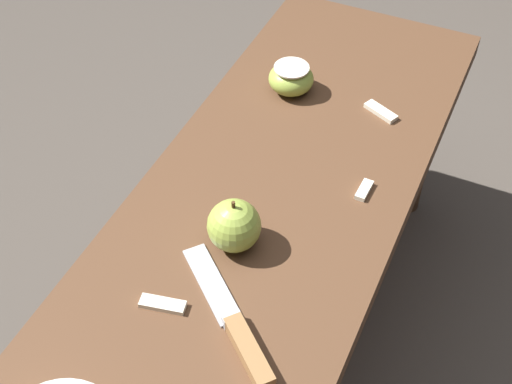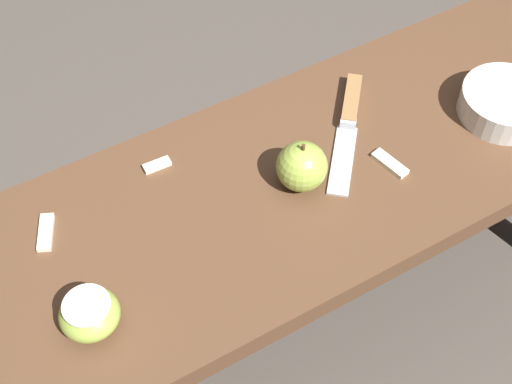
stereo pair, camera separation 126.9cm
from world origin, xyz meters
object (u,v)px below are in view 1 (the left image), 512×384
object	(u,v)px
wooden_bench	(251,255)
knife	(238,332)
apple_whole	(234,226)
apple_cut	(291,78)

from	to	relation	value
wooden_bench	knife	world-z (taller)	knife
knife	apple_whole	xyz separation A→B (m)	(0.13, 0.07, 0.03)
wooden_bench	apple_whole	world-z (taller)	apple_whole
apple_whole	knife	bearing A→B (deg)	-152.50
wooden_bench	apple_cut	xyz separation A→B (m)	(0.32, 0.07, 0.08)
wooden_bench	apple_cut	size ratio (longest dim) A/B	15.95
apple_whole	apple_cut	world-z (taller)	apple_whole
apple_whole	wooden_bench	bearing A→B (deg)	-16.61
apple_cut	apple_whole	bearing A→B (deg)	-170.05
knife	apple_whole	size ratio (longest dim) A/B	2.36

